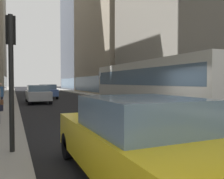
{
  "coord_description": "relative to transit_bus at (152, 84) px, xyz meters",
  "views": [
    {
      "loc": [
        -4.86,
        -7.27,
        1.89
      ],
      "look_at": [
        1.12,
        6.75,
        1.4
      ],
      "focal_mm": 37.28,
      "sensor_mm": 36.0,
      "label": 1
    }
  ],
  "objects": [
    {
      "name": "ground_plane",
      "position": [
        -2.8,
        30.43,
        -1.78
      ],
      "size": [
        120.0,
        120.0,
        0.0
      ],
      "primitive_type": "plane",
      "color": "black"
    },
    {
      "name": "sidewalk_left",
      "position": [
        -8.5,
        30.43,
        -1.7
      ],
      "size": [
        2.4,
        110.0,
        0.15
      ],
      "primitive_type": "cube",
      "color": "#9E9991",
      "rests_on": "ground"
    },
    {
      "name": "sidewalk_right",
      "position": [
        2.9,
        30.43,
        -1.7
      ],
      "size": [
        2.4,
        110.0,
        0.15
      ],
      "primitive_type": "cube",
      "color": "#ADA89E",
      "rests_on": "ground"
    },
    {
      "name": "building_right_far",
      "position": [
        9.1,
        44.69,
        12.33
      ],
      "size": [
        8.38,
        20.48,
        28.24
      ],
      "color": "#4C515B",
      "rests_on": "ground"
    },
    {
      "name": "transit_bus",
      "position": [
        0.0,
        0.0,
        0.0
      ],
      "size": [
        2.78,
        11.53,
        3.05
      ],
      "color": "silver",
      "rests_on": "ground"
    },
    {
      "name": "car_yellow_taxi",
      "position": [
        -5.6,
        -8.16,
        -0.95
      ],
      "size": [
        1.88,
        4.66,
        1.62
      ],
      "color": "yellow",
      "rests_on": "ground"
    },
    {
      "name": "car_blue_hatchback",
      "position": [
        -4.0,
        15.56,
        -0.96
      ],
      "size": [
        1.8,
        4.09,
        1.62
      ],
      "color": "#4C6BB7",
      "rests_on": "ground"
    },
    {
      "name": "car_silver_sedan",
      "position": [
        -5.6,
        9.92,
        -0.95
      ],
      "size": [
        1.91,
        4.47,
        1.62
      ],
      "color": "#B7BABF",
      "rests_on": "ground"
    },
    {
      "name": "dalmatian_dog",
      "position": [
        -1.78,
        -4.39,
        -1.26
      ],
      "size": [
        0.22,
        0.96,
        0.72
      ],
      "color": "white",
      "rests_on": "ground"
    },
    {
      "name": "pedestrian_in_coat",
      "position": [
        -8.36,
        3.58,
        -0.77
      ],
      "size": [
        0.34,
        0.34,
        1.69
      ],
      "color": "#1E1E2D",
      "rests_on": "sidewalk_left"
    },
    {
      "name": "traffic_light_near",
      "position": [
        -7.7,
        -5.48,
        0.66
      ],
      "size": [
        0.24,
        0.41,
        3.4
      ],
      "color": "black",
      "rests_on": "sidewalk_left"
    }
  ]
}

